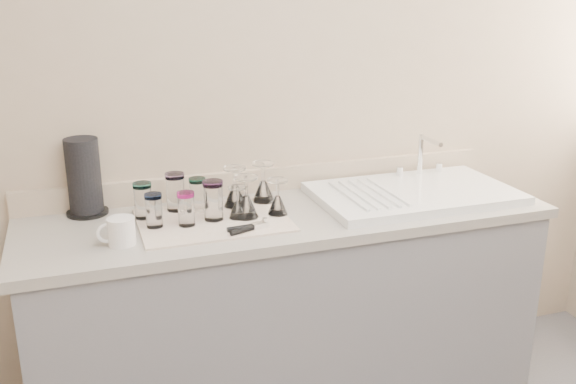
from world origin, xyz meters
name	(u,v)px	position (x,y,z in m)	size (l,w,h in m)	color
room_envelope	(495,91)	(0.00, 0.00, 1.56)	(3.54, 3.50, 2.52)	#525257
counter_unit	(289,314)	(0.00, 1.20, 0.45)	(2.06, 0.62, 0.90)	slate
sink_unit	(414,193)	(0.55, 1.20, 0.92)	(0.82, 0.50, 0.22)	white
dish_towel	(213,220)	(-0.30, 1.20, 0.90)	(0.55, 0.42, 0.01)	white
tumbler_teal	(143,200)	(-0.55, 1.30, 0.98)	(0.07, 0.07, 0.14)	white
tumbler_cyan	(175,192)	(-0.42, 1.35, 0.98)	(0.08, 0.08, 0.15)	white
tumbler_purple	(198,194)	(-0.33, 1.32, 0.97)	(0.07, 0.07, 0.13)	white
tumbler_magenta	(154,210)	(-0.52, 1.19, 0.97)	(0.06, 0.06, 0.13)	white
tumbler_blue	(186,209)	(-0.41, 1.17, 0.97)	(0.06, 0.06, 0.13)	white
tumbler_lavender	(213,200)	(-0.30, 1.19, 0.98)	(0.08, 0.08, 0.15)	white
goblet_back_left	(235,193)	(-0.19, 1.32, 0.96)	(0.09, 0.09, 0.16)	white
goblet_back_right	(263,188)	(-0.06, 1.34, 0.96)	(0.09, 0.09, 0.16)	white
goblet_front_left	(246,203)	(-0.18, 1.18, 0.96)	(0.09, 0.09, 0.16)	white
goblet_front_right	(278,202)	(-0.06, 1.17, 0.95)	(0.08, 0.08, 0.14)	white
goblet_extra	(238,207)	(-0.21, 1.18, 0.95)	(0.07, 0.07, 0.12)	white
can_opener	(248,228)	(-0.21, 1.05, 0.92)	(0.16, 0.08, 0.02)	silver
white_mug	(120,231)	(-0.65, 1.08, 0.95)	(0.13, 0.10, 0.10)	silver
paper_towel_roll	(84,178)	(-0.75, 1.44, 1.05)	(0.16, 0.16, 0.30)	black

